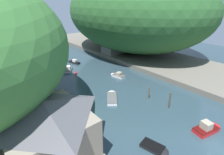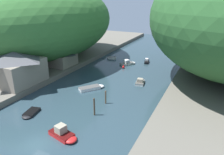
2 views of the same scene
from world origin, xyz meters
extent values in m
plane|color=#283D47|center=(0.00, 30.00, 0.00)|extent=(130.00, 130.00, 0.00)
cube|color=#666056|center=(-24.04, 30.00, 0.63)|extent=(22.00, 120.00, 1.26)
ellipsoid|color=#387033|center=(-25.14, 32.79, 12.50)|extent=(34.07, 47.70, 22.48)
cube|color=gray|center=(-17.90, 13.38, 3.83)|extent=(9.30, 9.91, 5.14)
pyramid|color=#4C4C51|center=(-17.90, 13.38, 7.35)|extent=(10.05, 10.70, 1.92)
cube|color=gray|center=(-17.29, 27.97, 2.86)|extent=(6.81, 6.96, 3.21)
pyramid|color=#3D4247|center=(-17.29, 27.97, 5.29)|extent=(7.35, 7.52, 1.63)
cube|color=slate|center=(16.28, 42.58, 3.20)|extent=(5.37, 5.53, 3.88)
pyramid|color=#38704C|center=(16.28, 42.58, 6.09)|extent=(5.80, 5.97, 1.90)
cube|color=black|center=(-6.70, 5.94, 0.22)|extent=(2.45, 3.35, 0.44)
ellipsoid|color=black|center=(-6.37, 4.47, 0.22)|extent=(2.03, 1.86, 0.44)
cube|color=black|center=(-6.70, 5.94, 0.46)|extent=(2.50, 3.42, 0.03)
cube|color=silver|center=(-8.94, 43.66, 0.34)|extent=(2.69, 1.90, 0.68)
ellipsoid|color=silver|center=(-10.10, 43.29, 0.34)|extent=(1.51, 1.47, 0.68)
cube|color=#504E4A|center=(-8.94, 43.66, 0.69)|extent=(2.74, 1.94, 0.03)
cube|color=white|center=(-2.87, 19.27, 0.31)|extent=(4.30, 4.75, 0.61)
ellipsoid|color=white|center=(-1.46, 21.06, 0.31)|extent=(2.82, 2.90, 0.61)
cube|color=#525252|center=(-2.87, 19.27, 0.63)|extent=(4.39, 4.85, 0.03)
cube|color=black|center=(2.38, 44.60, 0.27)|extent=(2.21, 4.20, 0.53)
ellipsoid|color=black|center=(1.89, 46.54, 0.27)|extent=(1.65, 2.24, 0.53)
cube|color=black|center=(2.38, 44.60, 0.55)|extent=(2.25, 4.28, 0.03)
cube|color=silver|center=(2.41, 44.48, 0.91)|extent=(1.20, 1.58, 0.76)
cube|color=silver|center=(-2.34, 39.90, 0.28)|extent=(3.89, 4.37, 0.56)
ellipsoid|color=silver|center=(-1.25, 41.50, 0.28)|extent=(2.72, 2.71, 0.56)
cube|color=#504E4A|center=(-2.34, 39.90, 0.58)|extent=(3.97, 4.46, 0.03)
cube|color=silver|center=(-2.40, 39.80, 1.04)|extent=(1.96, 1.94, 0.96)
cube|color=silver|center=(6.09, 27.31, 0.25)|extent=(2.42, 3.60, 0.49)
ellipsoid|color=silver|center=(5.78, 28.93, 0.25)|extent=(2.02, 1.95, 0.49)
cube|color=#504E4A|center=(6.09, 27.31, 0.51)|extent=(2.47, 3.67, 0.03)
cube|color=#9E937F|center=(6.11, 27.21, 0.90)|extent=(1.48, 1.38, 0.81)
cube|color=red|center=(2.25, 2.80, 0.33)|extent=(4.14, 2.78, 0.66)
ellipsoid|color=red|center=(4.10, 2.36, 0.33)|extent=(2.27, 2.25, 0.66)
cube|color=#450A0A|center=(2.25, 2.80, 0.68)|extent=(4.22, 2.84, 0.03)
cube|color=#9E937F|center=(2.14, 2.82, 1.25)|extent=(1.61, 1.64, 1.18)
cylinder|color=#4C3D2D|center=(3.55, 10.22, 1.55)|extent=(0.29, 0.29, 3.10)
sphere|color=#4C3D2D|center=(3.55, 10.22, 3.15)|extent=(0.26, 0.26, 0.26)
cylinder|color=brown|center=(3.33, 14.93, 1.25)|extent=(0.28, 0.28, 2.50)
sphere|color=brown|center=(3.33, 14.93, 2.56)|extent=(0.26, 0.26, 0.26)
sphere|color=red|center=(-1.83, 36.06, 0.37)|extent=(0.75, 0.75, 0.75)
cone|color=red|center=(-1.83, 36.06, 0.94)|extent=(0.37, 0.37, 0.37)
cylinder|color=#282D3D|center=(-13.93, 14.82, 1.68)|extent=(0.13, 0.13, 0.85)
cylinder|color=#282D3D|center=(-13.93, 15.00, 1.68)|extent=(0.13, 0.13, 0.85)
cube|color=gold|center=(-13.93, 14.91, 2.42)|extent=(0.23, 0.39, 0.62)
sphere|color=#9E7051|center=(-13.93, 14.91, 2.84)|extent=(0.22, 0.22, 0.22)
camera|label=1|loc=(-22.49, -4.44, 18.53)|focal=28.00mm
camera|label=2|loc=(20.59, -18.40, 19.57)|focal=35.00mm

